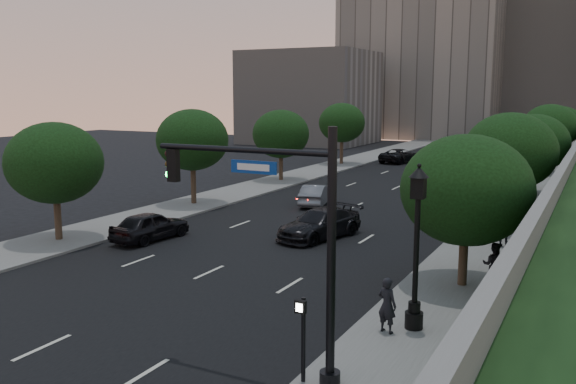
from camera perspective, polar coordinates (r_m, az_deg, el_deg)
The scene contains 27 objects.
ground at distance 23.49m, azimuth -14.47°, elevation -10.48°, with size 160.00×160.00×0.00m, color black.
road_surface at distance 49.30m, azimuth 9.40°, elevation 0.06°, with size 16.00×140.00×0.02m, color black.
sidewalk_right at distance 47.20m, azimuth 21.31°, elevation -0.79°, with size 4.50×140.00×0.15m, color slate.
sidewalk_left at distance 53.31m, azimuth -1.13°, elevation 0.95°, with size 4.50×140.00×0.15m, color slate.
office_block_left at distance 112.42m, azimuth 12.77°, elevation 13.26°, with size 26.00×20.00×32.00m, color gray.
office_block_mid at distance 118.77m, azimuth 23.54°, elevation 11.06°, with size 22.00×18.00×26.00m, color #A39E96.
office_block_filler at distance 95.55m, azimuth 2.07°, elevation 8.82°, with size 18.00×16.00×14.00m, color #A39E96.
tree_right_a at distance 25.05m, azimuth 16.35°, elevation 0.18°, with size 5.20×5.20×6.24m.
tree_right_b at distance 36.76m, azimuth 20.06°, elevation 3.57°, with size 5.20×5.20×6.74m.
tree_right_c at distance 49.68m, azimuth 22.02°, elevation 4.24°, with size 5.20×5.20×6.24m.
tree_right_d at distance 63.57m, azimuth 23.30°, elevation 5.57°, with size 5.20×5.20×6.74m.
tree_right_e at distance 78.55m, azimuth 24.12°, elevation 5.73°, with size 5.20×5.20×6.24m.
tree_left_a at distance 33.91m, azimuth -21.02°, elevation 2.55°, with size 5.00×5.00×6.34m.
tree_left_b at distance 42.74m, azimuth -8.94°, elevation 4.83°, with size 5.00×5.00×6.71m.
tree_left_c at distance 53.77m, azimuth -0.67°, elevation 5.45°, with size 5.00×5.00×6.34m.
tree_left_d at distance 66.40m, azimuth 5.06°, elevation 6.47°, with size 5.00×5.00×6.71m.
traffic_signal_mast at distance 16.25m, azimuth 0.52°, elevation -5.54°, with size 5.68×0.56×7.00m.
street_lamp at distance 20.22m, azimuth 11.90°, elevation -5.79°, with size 0.64×0.64×5.62m.
pedestrian_signal at distance 16.55m, azimuth 1.37°, elevation -12.95°, with size 0.30×0.33×2.50m.
sedan_near_left at distance 33.39m, azimuth -12.77°, elevation -3.10°, with size 1.87×4.64×1.58m, color black.
sedan_mid_left at distance 42.62m, azimuth 2.58°, elevation -0.27°, with size 1.57×4.50×1.48m, color slate.
sedan_far_left at distance 69.53m, azimuth 10.46°, elevation 3.35°, with size 2.62×5.69×1.58m, color black.
sedan_near_right at distance 33.06m, azimuth 2.98°, elevation -2.99°, with size 2.24×5.51×1.60m, color black.
sedan_far_right at distance 58.80m, azimuth 16.49°, elevation 2.03°, with size 1.81×4.51×1.54m, color slate.
pedestrian_a at distance 20.19m, azimuth 9.25°, elevation -10.39°, with size 0.67×0.44×1.84m, color black.
pedestrian_b at distance 25.68m, azimuth 18.70°, elevation -6.48°, with size 0.89×0.69×1.83m, color black.
pedestrian_c at distance 32.38m, azimuth 19.62°, elevation -3.24°, with size 1.11×0.46×1.90m, color black.
Camera 1 is at (14.98, -16.31, 7.84)m, focal length 38.00 mm.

